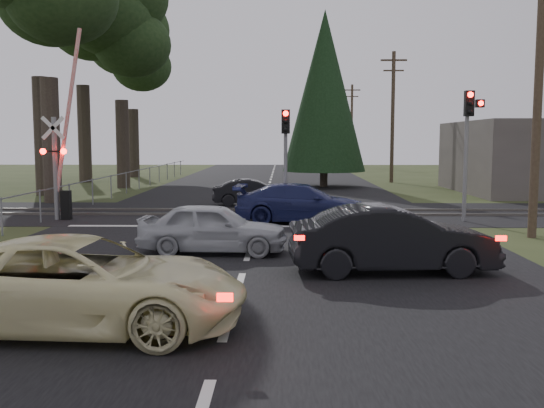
{
  "coord_description": "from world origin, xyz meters",
  "views": [
    {
      "loc": [
        0.89,
        -12.4,
        2.97
      ],
      "look_at": [
        0.61,
        3.31,
        1.3
      ],
      "focal_mm": 40.0,
      "sensor_mm": 36.0,
      "label": 1
    }
  ],
  "objects_px": {
    "utility_pole_mid": "(393,114)",
    "silver_car": "(213,228)",
    "cream_coupe": "(81,284)",
    "blue_sedan": "(302,204)",
    "traffic_signal_center": "(286,144)",
    "dark_hatchback": "(392,240)",
    "utility_pole_near": "(539,80)",
    "utility_pole_far": "(352,124)",
    "traffic_signal_right": "(469,130)",
    "crossing_signal": "(61,165)",
    "dark_car_far": "(253,193)"
  },
  "relations": [
    {
      "from": "utility_pole_mid",
      "to": "silver_car",
      "type": "relative_size",
      "value": 2.32
    },
    {
      "from": "traffic_signal_right",
      "to": "cream_coupe",
      "type": "height_order",
      "value": "traffic_signal_right"
    },
    {
      "from": "silver_car",
      "to": "dark_hatchback",
      "type": "bearing_deg",
      "value": -115.38
    },
    {
      "from": "traffic_signal_right",
      "to": "blue_sedan",
      "type": "bearing_deg",
      "value": -176.88
    },
    {
      "from": "utility_pole_mid",
      "to": "utility_pole_far",
      "type": "relative_size",
      "value": 1.0
    },
    {
      "from": "traffic_signal_right",
      "to": "cream_coupe",
      "type": "bearing_deg",
      "value": -127.88
    },
    {
      "from": "traffic_signal_right",
      "to": "dark_car_far",
      "type": "distance_m",
      "value": 10.04
    },
    {
      "from": "cream_coupe",
      "to": "traffic_signal_center",
      "type": "bearing_deg",
      "value": -10.95
    },
    {
      "from": "traffic_signal_center",
      "to": "blue_sedan",
      "type": "relative_size",
      "value": 0.85
    },
    {
      "from": "utility_pole_far",
      "to": "silver_car",
      "type": "relative_size",
      "value": 2.32
    },
    {
      "from": "utility_pole_mid",
      "to": "cream_coupe",
      "type": "bearing_deg",
      "value": -108.01
    },
    {
      "from": "utility_pole_near",
      "to": "crossing_signal",
      "type": "bearing_deg",
      "value": 166.5
    },
    {
      "from": "utility_pole_far",
      "to": "dark_car_far",
      "type": "height_order",
      "value": "utility_pole_far"
    },
    {
      "from": "utility_pole_mid",
      "to": "dark_hatchback",
      "type": "distance_m",
      "value": 29.72
    },
    {
      "from": "traffic_signal_center",
      "to": "utility_pole_mid",
      "type": "relative_size",
      "value": 0.46
    },
    {
      "from": "utility_pole_mid",
      "to": "dark_hatchback",
      "type": "height_order",
      "value": "utility_pole_mid"
    },
    {
      "from": "utility_pole_near",
      "to": "dark_car_far",
      "type": "relative_size",
      "value": 2.5
    },
    {
      "from": "blue_sedan",
      "to": "traffic_signal_center",
      "type": "bearing_deg",
      "value": 25.77
    },
    {
      "from": "crossing_signal",
      "to": "utility_pole_near",
      "type": "bearing_deg",
      "value": -13.5
    },
    {
      "from": "traffic_signal_center",
      "to": "dark_hatchback",
      "type": "bearing_deg",
      "value": -76.44
    },
    {
      "from": "utility_pole_mid",
      "to": "dark_hatchback",
      "type": "xyz_separation_m",
      "value": [
        -5.17,
        -29.0,
        -3.98
      ]
    },
    {
      "from": "crossing_signal",
      "to": "traffic_signal_right",
      "type": "height_order",
      "value": "crossing_signal"
    },
    {
      "from": "utility_pole_near",
      "to": "dark_hatchback",
      "type": "height_order",
      "value": "utility_pole_near"
    },
    {
      "from": "traffic_signal_right",
      "to": "dark_hatchback",
      "type": "distance_m",
      "value": 9.81
    },
    {
      "from": "utility_pole_near",
      "to": "blue_sedan",
      "type": "bearing_deg",
      "value": 155.48
    },
    {
      "from": "utility_pole_mid",
      "to": "utility_pole_far",
      "type": "bearing_deg",
      "value": 90.0
    },
    {
      "from": "traffic_signal_right",
      "to": "blue_sedan",
      "type": "height_order",
      "value": "traffic_signal_right"
    },
    {
      "from": "crossing_signal",
      "to": "traffic_signal_right",
      "type": "xyz_separation_m",
      "value": [
        14.82,
        -0.31,
        1.26
      ]
    },
    {
      "from": "utility_pole_mid",
      "to": "utility_pole_far",
      "type": "distance_m",
      "value": 25.0
    },
    {
      "from": "traffic_signal_right",
      "to": "traffic_signal_center",
      "type": "xyz_separation_m",
      "value": [
        -6.55,
        1.2,
        -0.51
      ]
    },
    {
      "from": "cream_coupe",
      "to": "utility_pole_mid",
      "type": "bearing_deg",
      "value": -15.63
    },
    {
      "from": "traffic_signal_right",
      "to": "utility_pole_far",
      "type": "distance_m",
      "value": 45.56
    },
    {
      "from": "crossing_signal",
      "to": "blue_sedan",
      "type": "relative_size",
      "value": 1.44
    },
    {
      "from": "utility_pole_near",
      "to": "utility_pole_far",
      "type": "xyz_separation_m",
      "value": [
        0.0,
        49.0,
        0.0
      ]
    },
    {
      "from": "cream_coupe",
      "to": "dark_car_far",
      "type": "distance_m",
      "value": 18.12
    },
    {
      "from": "crossing_signal",
      "to": "dark_car_far",
      "type": "xyz_separation_m",
      "value": [
        6.8,
        5.09,
        -1.46
      ]
    },
    {
      "from": "traffic_signal_right",
      "to": "blue_sedan",
      "type": "relative_size",
      "value": 0.97
    },
    {
      "from": "dark_hatchback",
      "to": "silver_car",
      "type": "height_order",
      "value": "dark_hatchback"
    },
    {
      "from": "utility_pole_mid",
      "to": "dark_car_far",
      "type": "distance_m",
      "value": 18.07
    },
    {
      "from": "utility_pole_mid",
      "to": "cream_coupe",
      "type": "distance_m",
      "value": 35.09
    },
    {
      "from": "cream_coupe",
      "to": "blue_sedan",
      "type": "bearing_deg",
      "value": -15.08
    },
    {
      "from": "traffic_signal_center",
      "to": "blue_sedan",
      "type": "bearing_deg",
      "value": -68.77
    },
    {
      "from": "traffic_signal_center",
      "to": "dark_car_far",
      "type": "distance_m",
      "value": 4.97
    },
    {
      "from": "dark_hatchback",
      "to": "dark_car_far",
      "type": "bearing_deg",
      "value": 11.19
    },
    {
      "from": "dark_hatchback",
      "to": "silver_car",
      "type": "xyz_separation_m",
      "value": [
        -4.27,
        2.29,
        -0.09
      ]
    },
    {
      "from": "traffic_signal_center",
      "to": "cream_coupe",
      "type": "distance_m",
      "value": 14.37
    },
    {
      "from": "utility_pole_near",
      "to": "utility_pole_mid",
      "type": "height_order",
      "value": "same"
    },
    {
      "from": "dark_car_far",
      "to": "traffic_signal_right",
      "type": "bearing_deg",
      "value": -128.32
    },
    {
      "from": "dark_hatchback",
      "to": "dark_car_far",
      "type": "xyz_separation_m",
      "value": [
        -3.8,
        13.87,
        -0.15
      ]
    },
    {
      "from": "utility_pole_near",
      "to": "utility_pole_mid",
      "type": "xyz_separation_m",
      "value": [
        0.0,
        24.0,
        0.0
      ]
    }
  ]
}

